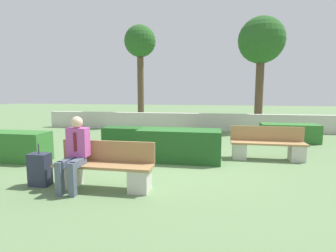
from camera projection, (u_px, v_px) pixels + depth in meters
name	position (u px, v px, depth m)	size (l,w,h in m)	color
ground_plane	(178.00, 164.00, 6.58)	(60.00, 60.00, 0.00)	#607F51
perimeter_wall	(196.00, 122.00, 12.35)	(14.82, 0.30, 0.81)	beige
bench_front	(104.00, 170.00, 4.93)	(1.87, 0.48, 0.87)	#A37A4C
bench_left_side	(267.00, 147.00, 7.04)	(1.93, 0.48, 0.87)	#A37A4C
person_seated_man	(75.00, 149.00, 4.83)	(0.38, 0.64, 1.36)	#515B70
hedge_block_near_left	(10.00, 146.00, 6.93)	(2.11, 0.69, 0.77)	#33702D
hedge_block_near_right	(127.00, 135.00, 9.40)	(1.65, 0.76, 0.55)	#235623
hedge_block_mid_left	(289.00, 133.00, 9.51)	(1.97, 0.83, 0.66)	#33702D
hedge_block_mid_right	(179.00, 145.00, 6.89)	(2.15, 0.89, 0.83)	#235623
suitcase	(40.00, 169.00, 5.06)	(0.38, 0.25, 0.83)	#282D42
tree_leftmost	(140.00, 46.00, 13.61)	(1.63, 1.63, 5.24)	brown
tree_center_left	(261.00, 43.00, 12.03)	(2.12, 2.12, 5.23)	brown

